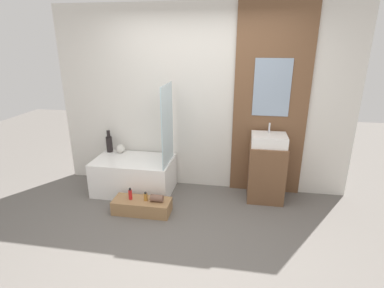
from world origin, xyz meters
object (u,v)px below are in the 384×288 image
object	(u,v)px
sink	(269,140)
bottle_soap_secondary	(146,197)
bathtub	(134,175)
wooden_step_bench	(142,206)
vase_tall_dark	(109,143)
bottle_soap_primary	(130,194)
vase_round_light	(121,149)

from	to	relation	value
sink	bottle_soap_secondary	distance (m)	1.78
bathtub	sink	world-z (taller)	sink
wooden_step_bench	bottle_soap_secondary	distance (m)	0.15
bottle_soap_secondary	bathtub	bearing A→B (deg)	122.43
bathtub	vase_tall_dark	size ratio (longest dim) A/B	3.31
bathtub	bottle_soap_primary	size ratio (longest dim) A/B	7.19
bathtub	sink	bearing A→B (deg)	3.01
bottle_soap_secondary	vase_tall_dark	bearing A→B (deg)	135.57
bottle_soap_primary	vase_round_light	bearing A→B (deg)	118.67
bathtub	vase_round_light	world-z (taller)	vase_round_light
bottle_soap_secondary	bottle_soap_primary	bearing A→B (deg)	-180.00
bathtub	bottle_soap_primary	bearing A→B (deg)	-74.97
bottle_soap_primary	wooden_step_bench	bearing A→B (deg)	0.00
bathtub	vase_round_light	xyz separation A→B (m)	(-0.28, 0.22, 0.31)
vase_tall_dark	bottle_soap_secondary	bearing A→B (deg)	-44.43
vase_tall_dark	vase_round_light	world-z (taller)	vase_tall_dark
wooden_step_bench	sink	xyz separation A→B (m)	(1.58, 0.65, 0.78)
bathtub	wooden_step_bench	distance (m)	0.65
sink	bottle_soap_primary	size ratio (longest dim) A/B	2.97
wooden_step_bench	bottle_soap_primary	distance (m)	0.22
vase_tall_dark	bottle_soap_primary	distance (m)	1.08
vase_round_light	bottle_soap_primary	distance (m)	0.94
sink	bottle_soap_primary	bearing A→B (deg)	-159.30
vase_tall_dark	bottle_soap_primary	xyz separation A→B (m)	(0.61, -0.80, -0.39)
wooden_step_bench	bottle_soap_secondary	world-z (taller)	bottle_soap_secondary
vase_round_light	bottle_soap_primary	bearing A→B (deg)	-61.33
sink	vase_tall_dark	distance (m)	2.36
bathtub	vase_tall_dark	world-z (taller)	vase_tall_dark
vase_round_light	bottle_soap_primary	world-z (taller)	vase_round_light
bathtub	bottle_soap_primary	distance (m)	0.57
bathtub	bottle_soap_secondary	distance (m)	0.66
vase_tall_dark	sink	bearing A→B (deg)	-3.53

